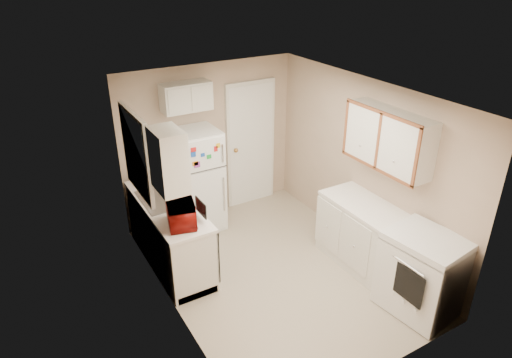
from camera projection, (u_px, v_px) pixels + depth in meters
floor at (275, 271)px, 6.06m from camera, size 3.80×3.80×0.00m
ceiling at (279, 94)px, 5.00m from camera, size 3.80×3.80×0.00m
wall_left at (167, 222)px, 4.90m from camera, size 3.80×3.80×0.00m
wall_right at (364, 167)px, 6.17m from camera, size 3.80×3.80×0.00m
wall_back at (210, 141)px, 7.01m from camera, size 2.80×2.80×0.00m
wall_front at (392, 276)px, 4.06m from camera, size 2.80×2.80×0.00m
left_counter at (170, 233)px, 6.06m from camera, size 0.60×1.80×0.90m
dishwasher at (208, 247)px, 5.71m from camera, size 0.03×0.58×0.72m
sink at (163, 201)px, 6.00m from camera, size 0.54×0.74×0.16m
microwave at (181, 213)px, 5.36m from camera, size 0.52×0.37×0.31m
soap_bottle at (149, 176)px, 6.37m from camera, size 0.10×0.10×0.19m
window_blinds at (137, 154)px, 5.55m from camera, size 0.10×0.98×1.08m
upper_cabinet_left at (168, 161)px, 4.87m from camera, size 0.30×0.45×0.70m
refrigerator at (198, 180)px, 6.74m from camera, size 0.64×0.63×1.56m
cabinet_over_fridge at (186, 97)px, 6.35m from camera, size 0.70×0.30×0.40m
interior_door at (251, 145)px, 7.37m from camera, size 0.86×0.06×2.08m
right_counter at (383, 249)px, 5.74m from camera, size 0.60×2.00×0.90m
stove at (422, 273)px, 5.21m from camera, size 0.76×0.90×1.00m
upper_cabinet_right at (388, 139)px, 5.45m from camera, size 0.30×1.20×0.70m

